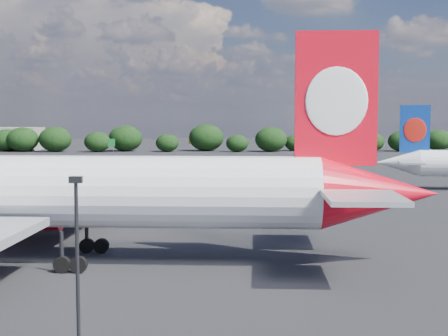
{
  "coord_description": "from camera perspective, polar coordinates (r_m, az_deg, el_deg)",
  "views": [
    {
      "loc": [
        14.53,
        -32.63,
        11.64
      ],
      "look_at": [
        16.0,
        12.0,
        8.0
      ],
      "focal_mm": 50.0,
      "sensor_mm": 36.0,
      "label": 1
    }
  ],
  "objects": [
    {
      "name": "ground",
      "position": [
        94.48,
        -10.73,
        -2.5
      ],
      "size": [
        500.0,
        500.0,
        0.0
      ],
      "primitive_type": "plane",
      "color": "black",
      "rests_on": "ground"
    },
    {
      "name": "qantas_airliner",
      "position": [
        51.27,
        -13.91,
        -2.29
      ],
      "size": [
        55.91,
        53.2,
        18.24
      ],
      "color": "white",
      "rests_on": "ground"
    },
    {
      "name": "apron_lamp_post",
      "position": [
        27.54,
        -13.25,
        -8.96
      ],
      "size": [
        0.55,
        0.3,
        9.17
      ],
      "color": "black",
      "rests_on": "ground"
    },
    {
      "name": "highway_sign",
      "position": [
        211.32,
        -10.74,
        2.27
      ],
      "size": [
        6.0,
        0.3,
        4.5
      ],
      "color": "#135F26",
      "rests_on": "ground"
    },
    {
      "name": "billboard_yellow",
      "position": [
        214.79,
        -2.56,
        2.59
      ],
      "size": [
        5.0,
        0.3,
        5.5
      ],
      "color": "orange",
      "rests_on": "ground"
    },
    {
      "name": "horizon_treeline",
      "position": [
        213.55,
        -5.21,
        2.56
      ],
      "size": [
        205.73,
        15.08,
        9.29
      ],
      "color": "black",
      "rests_on": "ground"
    }
  ]
}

